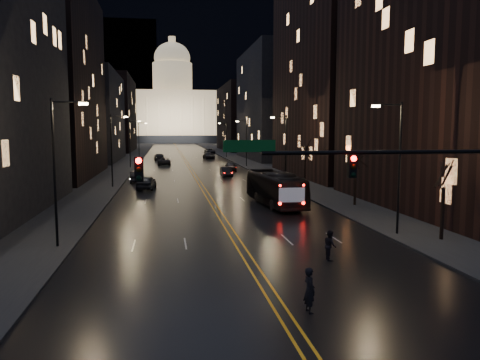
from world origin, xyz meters
name	(u,v)px	position (x,y,z in m)	size (l,w,h in m)	color
ground	(272,296)	(0.00, 0.00, 0.00)	(900.00, 900.00, 0.00)	black
road	(180,152)	(0.00, 130.00, 0.01)	(20.00, 320.00, 0.02)	black
sidewalk_left	(135,152)	(-14.00, 130.00, 0.08)	(8.00, 320.00, 0.16)	black
sidewalk_right	(224,152)	(14.00, 130.00, 0.08)	(8.00, 320.00, 0.16)	black
center_line	(180,152)	(0.00, 130.00, 0.03)	(0.62, 320.00, 0.01)	orange
building_left_mid	(50,83)	(-21.00, 54.00, 14.00)	(12.00, 30.00, 28.00)	black
building_left_far	(91,117)	(-21.00, 92.00, 10.00)	(12.00, 34.00, 20.00)	black
building_left_dist	(114,115)	(-21.00, 140.00, 12.00)	(12.00, 40.00, 24.00)	black
building_right_near	(452,75)	(21.00, 20.00, 12.00)	(12.00, 26.00, 24.00)	black
building_right_tall	(334,51)	(21.00, 50.00, 19.00)	(12.00, 30.00, 38.00)	black
building_right_mid	(272,105)	(21.00, 92.00, 13.00)	(12.00, 34.00, 26.00)	black
building_right_dist	(240,118)	(21.00, 140.00, 11.00)	(12.00, 40.00, 22.00)	black
mountain_ridge	(218,60)	(40.00, 380.00, 65.00)	(520.00, 60.00, 130.00)	black
capitol	(173,112)	(0.00, 250.00, 17.15)	(90.00, 50.00, 58.50)	black
traffic_signal	(404,177)	(5.91, 0.00, 5.10)	(17.29, 0.45, 7.00)	black
streetlamp_right_near	(397,161)	(10.81, 10.00, 5.08)	(2.13, 0.25, 9.00)	black
streetlamp_left_near	(57,165)	(-10.81, 10.00, 5.08)	(2.13, 0.25, 9.00)	black
streetlamp_right_mid	(284,146)	(10.81, 40.00, 5.08)	(2.13, 0.25, 9.00)	black
streetlamp_left_mid	(113,147)	(-10.81, 40.00, 5.08)	(2.13, 0.25, 9.00)	black
streetlamp_right_far	(246,140)	(10.81, 70.00, 5.08)	(2.13, 0.25, 9.00)	black
streetlamp_left_far	(131,141)	(-10.81, 70.00, 5.08)	(2.13, 0.25, 9.00)	black
streetlamp_right_dist	(226,138)	(10.81, 100.00, 5.08)	(2.13, 0.25, 9.00)	black
streetlamp_left_dist	(140,138)	(-10.81, 100.00, 5.08)	(2.13, 0.25, 9.00)	black
tree_right_near	(444,172)	(13.00, 8.00, 4.53)	(2.40, 2.40, 6.65)	black
tree_right_mid	(356,158)	(13.00, 22.00, 4.53)	(2.40, 2.40, 6.65)	black
tree_right_far	(305,151)	(13.00, 38.00, 4.53)	(2.40, 2.40, 6.65)	black
bus	(275,189)	(5.80, 23.98, 1.59)	(2.67, 11.39, 3.17)	black
oncoming_car_a	(146,182)	(-6.80, 37.85, 0.86)	(2.02, 5.03, 1.71)	black
oncoming_car_b	(136,177)	(-8.45, 45.47, 0.79)	(1.67, 4.78, 1.58)	black
oncoming_car_c	(164,161)	(-4.77, 76.69, 0.76)	(2.51, 5.45, 1.51)	black
oncoming_car_d	(159,157)	(-5.94, 90.33, 0.81)	(2.27, 5.59, 1.62)	black
receding_car_a	(226,172)	(4.68, 51.53, 0.73)	(1.55, 4.44, 1.46)	black
receding_car_b	(231,167)	(6.61, 60.37, 0.82)	(1.95, 4.84, 1.65)	black
receding_car_c	(209,156)	(5.92, 94.70, 0.79)	(2.21, 5.43, 1.57)	black
receding_car_d	(210,151)	(8.50, 119.16, 0.77)	(2.57, 5.57, 1.55)	black
pedestrian_a	(309,290)	(1.05, -2.00, 0.91)	(0.67, 0.44, 1.83)	black
pedestrian_b	(330,245)	(4.43, 5.00, 0.84)	(0.81, 0.45, 1.67)	black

